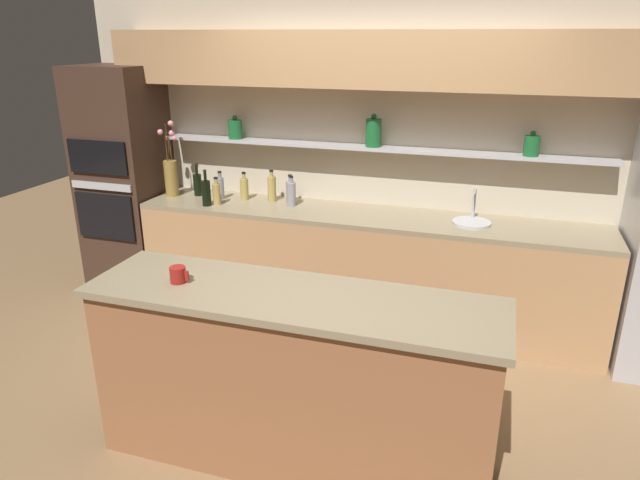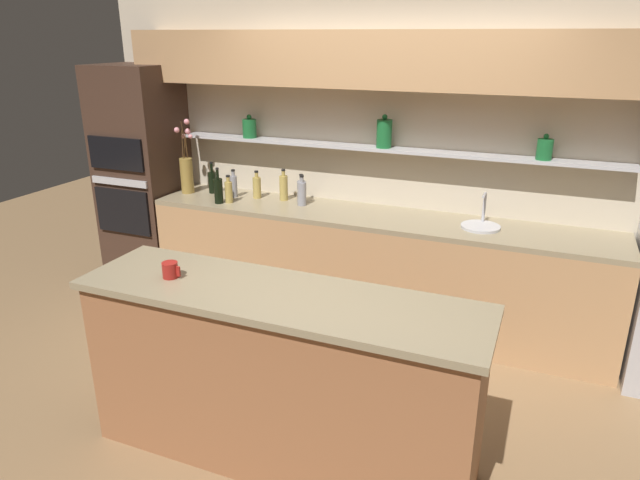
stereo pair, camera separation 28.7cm
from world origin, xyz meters
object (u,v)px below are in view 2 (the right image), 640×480
object	(u,v)px
bottle_spirit_7	(234,186)
flower_vase	(187,171)
bottle_spirit_3	(301,191)
bottle_spirit_6	(257,187)
sink_fixture	(481,224)
bottle_wine_2	(212,182)
oven_tower	(143,178)
coffee_mug	(170,270)
bottle_spirit_4	(302,193)
bottle_spirit_1	(284,187)
bottle_wine_5	(218,190)
bottle_spirit_0	(229,191)

from	to	relation	value
bottle_spirit_7	flower_vase	bearing A→B (deg)	-176.08
flower_vase	bottle_spirit_3	distance (m)	1.08
bottle_spirit_6	bottle_spirit_3	bearing A→B (deg)	4.13
bottle_spirit_3	bottle_spirit_6	xyz separation A→B (m)	(-0.41, -0.03, 0.00)
sink_fixture	bottle_wine_2	size ratio (longest dim) A/B	1.01
flower_vase	bottle_spirit_7	size ratio (longest dim) A/B	2.70
oven_tower	bottle_spirit_6	bearing A→B (deg)	4.96
coffee_mug	oven_tower	bearing A→B (deg)	132.20
bottle_spirit_4	sink_fixture	bearing A→B (deg)	-1.12
bottle_spirit_4	oven_tower	bearing A→B (deg)	-178.52
bottle_spirit_1	bottle_wine_5	bearing A→B (deg)	-147.87
bottle_spirit_4	bottle_wine_5	bearing A→B (deg)	-162.75
sink_fixture	bottle_spirit_1	size ratio (longest dim) A/B	1.06
bottle_spirit_0	bottle_spirit_7	xyz separation A→B (m)	(-0.05, 0.17, 0.00)
bottle_spirit_0	bottle_spirit_1	size ratio (longest dim) A/B	0.87
bottle_spirit_7	sink_fixture	bearing A→B (deg)	-0.98
bottle_wine_2	bottle_spirit_4	xyz separation A→B (m)	(0.90, -0.05, 0.00)
bottle_spirit_0	coffee_mug	xyz separation A→B (m)	(0.65, -1.69, 0.05)
flower_vase	bottle_spirit_1	xyz separation A→B (m)	(0.91, 0.11, -0.09)
oven_tower	bottle_spirit_0	size ratio (longest dim) A/B	8.54
flower_vase	coffee_mug	world-z (taller)	flower_vase
sink_fixture	bottle_spirit_0	world-z (taller)	sink_fixture
bottle_wine_2	bottle_spirit_6	size ratio (longest dim) A/B	1.18
bottle_spirit_6	coffee_mug	distance (m)	1.97
bottle_wine_5	sink_fixture	bearing A→B (deg)	4.84
bottle_wine_2	bottle_spirit_3	distance (m)	0.86
flower_vase	oven_tower	bearing A→B (deg)	-177.94
sink_fixture	bottle_spirit_1	xyz separation A→B (m)	(-1.67, 0.11, 0.09)
bottle_spirit_4	bottle_spirit_1	bearing A→B (deg)	158.27
bottle_wine_5	bottle_spirit_6	world-z (taller)	bottle_wine_5
bottle_spirit_0	bottle_spirit_1	xyz separation A→B (m)	(0.40, 0.25, 0.02)
bottle_spirit_1	bottle_wine_2	bearing A→B (deg)	-177.40
bottle_spirit_3	sink_fixture	bearing A→B (deg)	-4.40
sink_fixture	bottle_spirit_6	distance (m)	1.92
flower_vase	bottle_spirit_6	world-z (taller)	flower_vase
flower_vase	bottle_spirit_0	world-z (taller)	flower_vase
bottle_wine_5	bottle_spirit_7	xyz separation A→B (m)	(0.02, 0.22, -0.01)
oven_tower	sink_fixture	size ratio (longest dim) A/B	7.05
flower_vase	bottle_spirit_6	bearing A→B (deg)	7.03
bottle_wine_2	bottle_spirit_4	distance (m)	0.90
bottle_spirit_0	bottle_spirit_4	size ratio (longest dim) A/B	0.93
bottle_spirit_1	bottle_spirit_4	xyz separation A→B (m)	(0.21, -0.08, -0.01)
oven_tower	bottle_spirit_0	xyz separation A→B (m)	(0.99, -0.12, 0.01)
oven_tower	bottle_spirit_4	world-z (taller)	oven_tower
bottle_spirit_3	bottle_spirit_7	xyz separation A→B (m)	(-0.61, -0.08, 0.00)
oven_tower	bottle_spirit_4	distance (m)	1.59
bottle_spirit_0	coffee_mug	distance (m)	1.81
bottle_spirit_4	bottle_spirit_7	world-z (taller)	bottle_spirit_4
bottle_spirit_1	coffee_mug	xyz separation A→B (m)	(0.26, -1.93, 0.03)
bottle_spirit_3	bottle_wine_5	bearing A→B (deg)	-154.83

